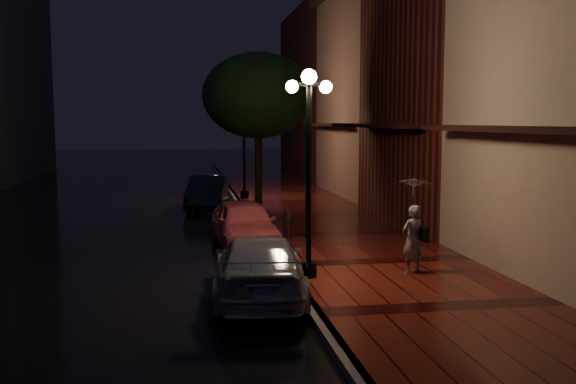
{
  "coord_description": "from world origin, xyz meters",
  "views": [
    {
      "loc": [
        -2.21,
        -17.94,
        3.41
      ],
      "look_at": [
        0.72,
        -0.1,
        1.4
      ],
      "focal_mm": 40.0,
      "sensor_mm": 36.0,
      "label": 1
    }
  ],
  "objects_px": {
    "streetlamp_far": "(244,140)",
    "navy_car": "(208,192)",
    "streetlamp_near": "(309,160)",
    "pink_car": "(244,224)",
    "parking_meter": "(288,231)",
    "silver_car": "(259,267)",
    "street_tree": "(258,98)",
    "woman_with_umbrella": "(413,210)"
  },
  "relations": [
    {
      "from": "streetlamp_far",
      "to": "navy_car",
      "type": "bearing_deg",
      "value": -127.91
    },
    {
      "from": "streetlamp_near",
      "to": "streetlamp_far",
      "type": "relative_size",
      "value": 1.0
    },
    {
      "from": "pink_car",
      "to": "parking_meter",
      "type": "relative_size",
      "value": 3.12
    },
    {
      "from": "streetlamp_far",
      "to": "silver_car",
      "type": "bearing_deg",
      "value": -94.38
    },
    {
      "from": "street_tree",
      "to": "streetlamp_near",
      "type": "bearing_deg",
      "value": -91.35
    },
    {
      "from": "navy_car",
      "to": "woman_with_umbrella",
      "type": "relative_size",
      "value": 1.92
    },
    {
      "from": "streetlamp_far",
      "to": "woman_with_umbrella",
      "type": "bearing_deg",
      "value": -80.79
    },
    {
      "from": "street_tree",
      "to": "pink_car",
      "type": "bearing_deg",
      "value": -99.98
    },
    {
      "from": "pink_car",
      "to": "parking_meter",
      "type": "distance_m",
      "value": 2.8
    },
    {
      "from": "streetlamp_near",
      "to": "navy_car",
      "type": "relative_size",
      "value": 1.09
    },
    {
      "from": "pink_car",
      "to": "silver_car",
      "type": "xyz_separation_m",
      "value": [
        -0.19,
        -5.06,
        -0.04
      ]
    },
    {
      "from": "streetlamp_near",
      "to": "parking_meter",
      "type": "height_order",
      "value": "streetlamp_near"
    },
    {
      "from": "streetlamp_near",
      "to": "parking_meter",
      "type": "relative_size",
      "value": 3.53
    },
    {
      "from": "woman_with_umbrella",
      "to": "street_tree",
      "type": "bearing_deg",
      "value": -101.54
    },
    {
      "from": "pink_car",
      "to": "navy_car",
      "type": "height_order",
      "value": "navy_car"
    },
    {
      "from": "streetlamp_near",
      "to": "streetlamp_far",
      "type": "xyz_separation_m",
      "value": [
        0.0,
        14.0,
        0.0
      ]
    },
    {
      "from": "streetlamp_far",
      "to": "pink_car",
      "type": "relative_size",
      "value": 1.13
    },
    {
      "from": "navy_car",
      "to": "parking_meter",
      "type": "height_order",
      "value": "parking_meter"
    },
    {
      "from": "street_tree",
      "to": "parking_meter",
      "type": "distance_m",
      "value": 10.14
    },
    {
      "from": "navy_car",
      "to": "silver_car",
      "type": "relative_size",
      "value": 0.94
    },
    {
      "from": "streetlamp_near",
      "to": "parking_meter",
      "type": "xyz_separation_m",
      "value": [
        -0.2,
        1.43,
        -1.71
      ]
    },
    {
      "from": "silver_car",
      "to": "woman_with_umbrella",
      "type": "distance_m",
      "value": 3.65
    },
    {
      "from": "woman_with_umbrella",
      "to": "pink_car",
      "type": "bearing_deg",
      "value": -74.01
    },
    {
      "from": "navy_car",
      "to": "parking_meter",
      "type": "xyz_separation_m",
      "value": [
        1.42,
        -10.48,
        0.24
      ]
    },
    {
      "from": "streetlamp_near",
      "to": "pink_car",
      "type": "bearing_deg",
      "value": 102.98
    },
    {
      "from": "street_tree",
      "to": "navy_car",
      "type": "bearing_deg",
      "value": 153.92
    },
    {
      "from": "streetlamp_far",
      "to": "street_tree",
      "type": "bearing_deg",
      "value": -85.09
    },
    {
      "from": "silver_car",
      "to": "streetlamp_far",
      "type": "bearing_deg",
      "value": -89.12
    },
    {
      "from": "streetlamp_far",
      "to": "navy_car",
      "type": "height_order",
      "value": "streetlamp_far"
    },
    {
      "from": "parking_meter",
      "to": "navy_car",
      "type": "bearing_deg",
      "value": 81.42
    },
    {
      "from": "navy_car",
      "to": "parking_meter",
      "type": "distance_m",
      "value": 10.58
    },
    {
      "from": "woman_with_umbrella",
      "to": "parking_meter",
      "type": "height_order",
      "value": "woman_with_umbrella"
    },
    {
      "from": "pink_car",
      "to": "parking_meter",
      "type": "bearing_deg",
      "value": -78.55
    },
    {
      "from": "woman_with_umbrella",
      "to": "parking_meter",
      "type": "bearing_deg",
      "value": -52.37
    },
    {
      "from": "pink_car",
      "to": "silver_car",
      "type": "bearing_deg",
      "value": -96.34
    },
    {
      "from": "streetlamp_far",
      "to": "navy_car",
      "type": "distance_m",
      "value": 3.28
    },
    {
      "from": "street_tree",
      "to": "parking_meter",
      "type": "relative_size",
      "value": 4.75
    },
    {
      "from": "pink_car",
      "to": "woman_with_umbrella",
      "type": "height_order",
      "value": "woman_with_umbrella"
    },
    {
      "from": "streetlamp_near",
      "to": "streetlamp_far",
      "type": "distance_m",
      "value": 14.0
    },
    {
      "from": "street_tree",
      "to": "parking_meter",
      "type": "xyz_separation_m",
      "value": [
        -0.46,
        -9.56,
        -3.36
      ]
    },
    {
      "from": "streetlamp_far",
      "to": "parking_meter",
      "type": "distance_m",
      "value": 12.68
    },
    {
      "from": "streetlamp_near",
      "to": "woman_with_umbrella",
      "type": "height_order",
      "value": "streetlamp_near"
    }
  ]
}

